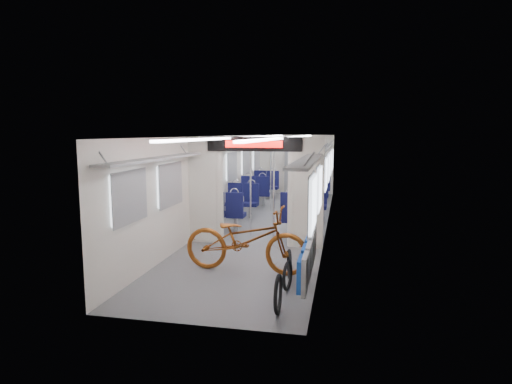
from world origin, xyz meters
TOP-DOWN VIEW (x-y plane):
  - carriage at (0.00, -0.27)m, footprint 12.00×12.02m
  - bicycle at (0.22, -3.85)m, footprint 2.22×0.89m
  - flip_bench at (1.35, -4.66)m, footprint 0.12×2.09m
  - bike_hoop_a at (1.03, -5.45)m, footprint 0.05×0.54m
  - bike_hoop_b at (1.04, -4.58)m, footprint 0.11×0.46m
  - bike_hoop_c at (1.00, -4.05)m, footprint 0.15×0.49m
  - seat_bay_near_left at (-0.93, -0.08)m, footprint 0.90×2.01m
  - seat_bay_near_right at (0.93, -0.22)m, footprint 0.96×2.31m
  - seat_bay_far_left at (-0.93, 3.58)m, footprint 0.92×2.13m
  - seat_bay_far_right at (0.93, 3.59)m, footprint 0.91×2.08m
  - stanchion_near_left at (-0.25, -1.28)m, footprint 0.04×0.04m
  - stanchion_near_right at (0.32, -1.51)m, footprint 0.04×0.04m
  - stanchion_far_left at (-0.33, 1.96)m, footprint 0.04×0.04m
  - stanchion_far_right at (0.36, 1.92)m, footprint 0.04×0.04m

SIDE VIEW (x-z plane):
  - bike_hoop_b at x=1.04m, z-range -0.03..0.43m
  - bike_hoop_c at x=1.00m, z-range -0.03..0.47m
  - bike_hoop_a at x=1.03m, z-range -0.03..0.51m
  - seat_bay_near_left at x=-0.93m, z-range -0.01..1.08m
  - seat_bay_far_right at x=0.93m, z-range -0.01..1.09m
  - seat_bay_far_left at x=-0.93m, z-range -0.01..1.11m
  - bicycle at x=0.22m, z-range 0.00..1.14m
  - seat_bay_near_right at x=0.93m, z-range -0.01..1.16m
  - flip_bench at x=1.35m, z-range 0.33..0.83m
  - stanchion_near_left at x=-0.25m, z-range 0.00..2.30m
  - stanchion_near_right at x=0.32m, z-range 0.00..2.30m
  - stanchion_far_left at x=-0.33m, z-range 0.00..2.30m
  - stanchion_far_right at x=0.36m, z-range 0.00..2.30m
  - carriage at x=0.00m, z-range 0.35..2.66m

